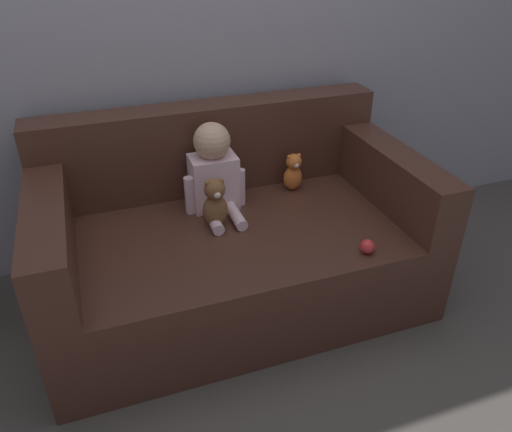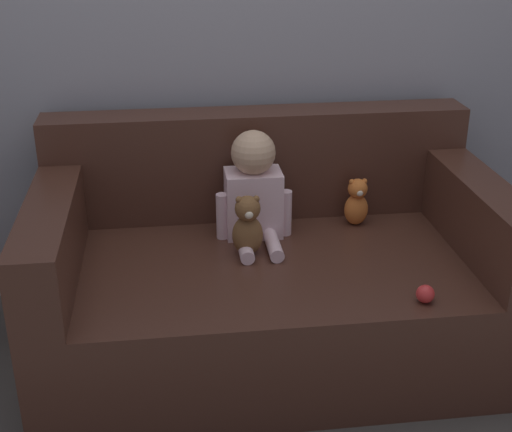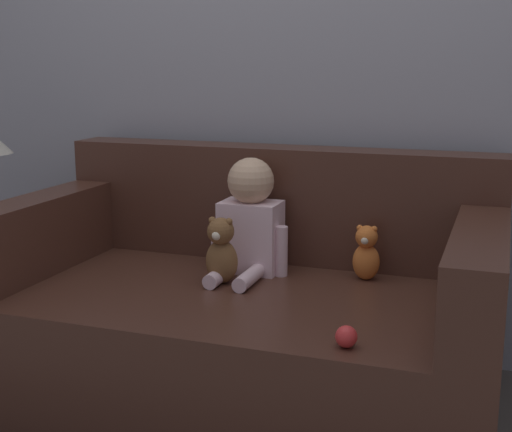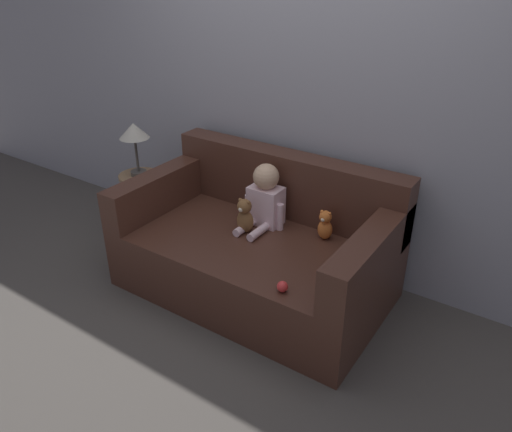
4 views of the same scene
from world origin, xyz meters
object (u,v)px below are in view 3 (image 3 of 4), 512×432
Objects in this scene: person_baby at (250,222)px; plush_toy_side at (366,253)px; couch at (248,312)px; toy_ball at (346,337)px; teddy_bear_brown at (221,251)px.

plush_toy_side is (0.42, 0.04, -0.09)m from person_baby.
toy_ball is (0.45, -0.45, 0.14)m from couch.
teddy_bear_brown reaches higher than plush_toy_side.
person_baby is at bearing 107.51° from couch.
couch is at bearing -156.09° from plush_toy_side.
couch reaches higher than person_baby.
couch is 27.90× the size of toy_ball.
couch is 4.04× the size of person_baby.
teddy_bear_brown is at bearing 142.13° from toy_ball.
person_baby is at bearing 130.18° from toy_ball.
toy_ball is at bearing -49.82° from person_baby.
teddy_bear_brown is at bearing -154.57° from couch.
person_baby is 1.78× the size of teddy_bear_brown.
plush_toy_side is 0.63m from toy_ball.
teddy_bear_brown reaches higher than toy_ball.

